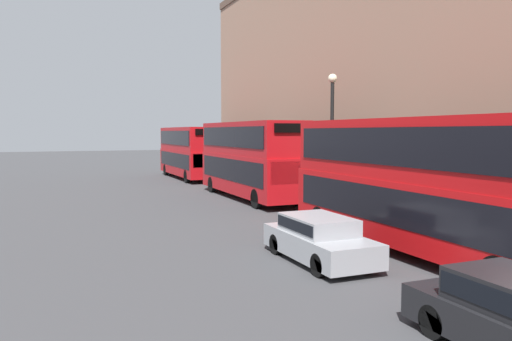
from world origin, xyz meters
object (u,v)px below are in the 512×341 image
object	(u,v)px
bus_third_in_queue	(189,150)
car_hatchback	(319,238)
bus_second_in_queue	(250,157)
bus_leading	(419,179)

from	to	relation	value
bus_third_in_queue	car_hatchback	distance (m)	27.72
bus_second_in_queue	car_hatchback	distance (m)	14.40
bus_second_in_queue	bus_third_in_queue	bearing A→B (deg)	90.00
bus_second_in_queue	car_hatchback	xyz separation A→B (m)	(-3.40, -13.89, -1.71)
bus_second_in_queue	bus_third_in_queue	world-z (taller)	bus_second_in_queue
bus_second_in_queue	bus_third_in_queue	xyz separation A→B (m)	(-0.00, 13.57, -0.10)
bus_third_in_queue	car_hatchback	bearing A→B (deg)	-97.06
car_hatchback	bus_third_in_queue	bearing A→B (deg)	82.94
bus_leading	car_hatchback	distance (m)	3.79
bus_leading	car_hatchback	bearing A→B (deg)	174.67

